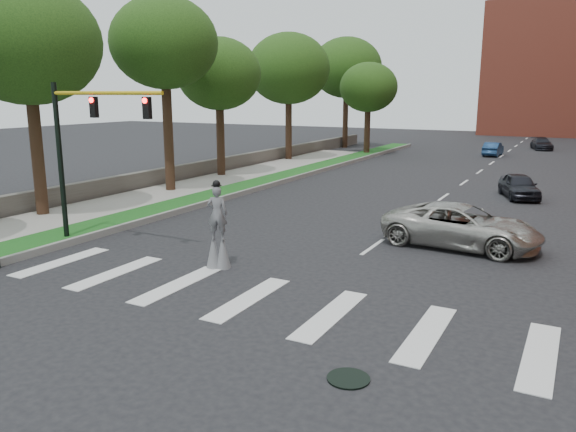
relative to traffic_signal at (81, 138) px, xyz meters
The scene contains 18 objects.
ground_plane 11.04m from the traffic_signal, 17.05° to the right, with size 160.00×160.00×0.00m, color black.
grass_median 17.56m from the traffic_signal, 95.77° to the left, with size 2.00×60.00×0.25m, color #154C18.
median_curb 17.48m from the traffic_signal, 92.25° to the left, with size 0.20×60.00×0.28m, color gray.
sidewalk_left 9.37m from the traffic_signal, 123.98° to the left, with size 4.00×60.00×0.18m, color gray.
stone_wall 20.64m from the traffic_signal, 110.80° to the left, with size 0.50×56.00×1.10m, color #504B45.
manhole 14.33m from the traffic_signal, 21.36° to the right, with size 0.90×0.90×0.04m, color black.
traffic_signal is the anchor object (origin of this frame).
stilt_performer 6.71m from the traffic_signal, ahead, with size 0.82×0.65×3.01m.
suv_crossing 14.75m from the traffic_signal, 27.34° to the left, with size 2.72×5.90×1.64m, color #AEABA4.
car_near 23.40m from the traffic_signal, 54.09° to the left, with size 1.62×4.02×1.37m, color black.
car_mid 42.20m from the traffic_signal, 77.69° to the left, with size 1.36×3.90×1.29m, color navy.
car_far 51.44m from the traffic_signal, 75.80° to the left, with size 1.71×4.21×1.22m, color black.
tree_1 7.57m from the traffic_signal, 155.56° to the left, with size 6.56×6.56×10.82m.
tree_2 12.77m from the traffic_signal, 114.41° to the left, with size 6.09×6.09×11.17m.
tree_3 18.79m from the traffic_signal, 108.53° to the left, with size 5.76×5.76×9.54m.
tree_4 29.30m from the traffic_signal, 102.36° to the left, with size 7.02×7.02×10.82m.
tree_5 42.94m from the traffic_signal, 98.84° to the left, with size 7.48×7.48×11.63m.
tree_6 36.20m from the traffic_signal, 92.91° to the left, with size 5.42×5.42×8.65m.
Camera 1 is at (6.85, -11.97, 5.79)m, focal length 35.00 mm.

